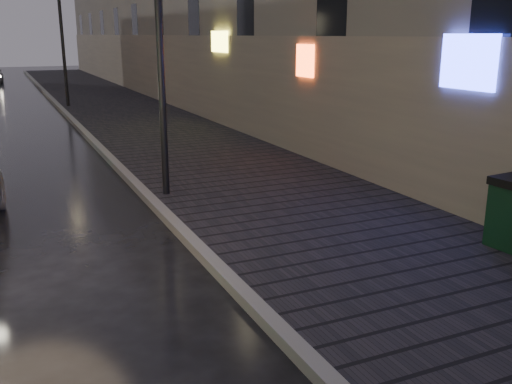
{
  "coord_description": "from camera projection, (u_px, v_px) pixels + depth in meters",
  "views": [
    {
      "loc": [
        -1.07,
        -4.81,
        3.24
      ],
      "look_at": [
        2.49,
        3.04,
        0.85
      ],
      "focal_mm": 40.0,
      "sensor_mm": 36.0,
      "label": 1
    }
  ],
  "objects": [
    {
      "name": "ground",
      "position": [
        152.0,
        381.0,
        5.52
      ],
      "size": [
        120.0,
        120.0,
        0.0
      ],
      "primitive_type": "plane",
      "color": "black",
      "rests_on": "ground"
    },
    {
      "name": "sidewalk",
      "position": [
        119.0,
        108.0,
        25.47
      ],
      "size": [
        4.6,
        58.0,
        0.15
      ],
      "primitive_type": "cube",
      "color": "black",
      "rests_on": "ground"
    },
    {
      "name": "curb",
      "position": [
        63.0,
        110.0,
        24.52
      ],
      "size": [
        0.2,
        58.0,
        0.15
      ],
      "primitive_type": "cube",
      "color": "slate",
      "rests_on": "ground"
    },
    {
      "name": "lamp_near",
      "position": [
        159.0,
        20.0,
        10.58
      ],
      "size": [
        0.36,
        0.36,
        5.28
      ],
      "color": "black",
      "rests_on": "sidewalk"
    },
    {
      "name": "lamp_far",
      "position": [
        61.0,
        28.0,
        24.62
      ],
      "size": [
        0.36,
        0.36,
        5.28
      ],
      "color": "black",
      "rests_on": "sidewalk"
    }
  ]
}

